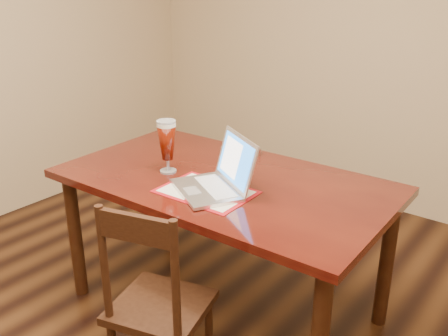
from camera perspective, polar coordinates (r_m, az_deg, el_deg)
The scene contains 2 objects.
dining_table at distance 2.59m, azimuth -0.21°, elevation -2.94°, with size 1.72×1.00×1.08m.
dining_chair at distance 2.25m, azimuth -7.70°, elevation -15.25°, with size 0.49×0.48×0.94m.
Camera 1 is at (1.28, -1.19, 1.78)m, focal length 40.00 mm.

